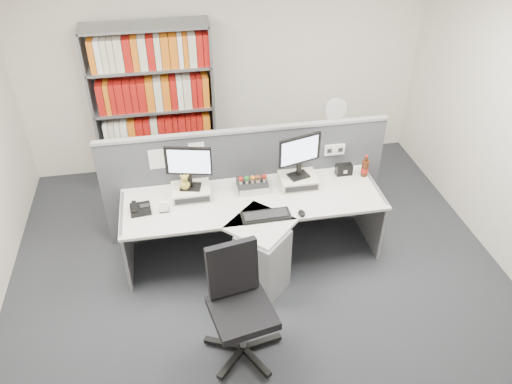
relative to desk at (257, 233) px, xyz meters
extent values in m
plane|color=#31343A|center=(0.00, -0.60, -0.46)|extent=(5.50, 5.50, 0.00)
cube|color=white|center=(0.00, 2.15, 0.89)|extent=(5.00, 0.04, 2.70)
cube|color=white|center=(0.00, -0.60, 2.24)|extent=(5.00, 5.50, 0.04)
cube|color=#474A51|center=(0.00, 0.65, 0.17)|extent=(3.00, 0.05, 1.25)
cube|color=#A6A7AC|center=(0.00, 0.65, 0.80)|extent=(3.00, 0.07, 0.03)
cube|color=white|center=(0.95, 0.62, 0.49)|extent=(0.22, 0.04, 0.12)
cube|color=white|center=(-0.90, 0.63, 0.59)|extent=(0.16, 0.00, 0.22)
cube|color=white|center=(-0.50, 0.63, 0.59)|extent=(0.16, 0.00, 0.22)
cube|color=white|center=(0.70, 0.63, 0.59)|extent=(0.16, 0.00, 0.22)
cube|color=silver|center=(0.00, 0.22, 0.25)|extent=(2.60, 0.80, 0.03)
cube|color=silver|center=(0.00, -0.18, 0.25)|extent=(0.74, 0.74, 0.03)
cube|color=gray|center=(0.00, -0.30, -0.11)|extent=(0.57, 0.57, 0.69)
cube|color=gray|center=(-1.28, 0.22, -0.10)|extent=(0.03, 0.70, 0.72)
cube|color=gray|center=(1.28, 0.22, -0.10)|extent=(0.03, 0.70, 0.72)
cube|color=gray|center=(0.00, 0.58, -0.11)|extent=(2.50, 0.02, 0.45)
cube|color=beige|center=(-0.60, 0.38, 0.31)|extent=(0.38, 0.30, 0.10)
cube|color=black|center=(-0.60, 0.23, 0.31)|extent=(0.34, 0.01, 0.06)
cube|color=beige|center=(0.50, 0.38, 0.31)|extent=(0.38, 0.30, 0.10)
cube|color=black|center=(0.50, 0.23, 0.31)|extent=(0.34, 0.01, 0.06)
cube|color=black|center=(-0.60, 0.38, 0.37)|extent=(0.23, 0.19, 0.02)
cube|color=black|center=(-0.60, 0.38, 0.45)|extent=(0.05, 0.04, 0.16)
cube|color=black|center=(-0.60, 0.38, 0.68)|extent=(0.45, 0.13, 0.30)
cube|color=#C4CEFD|center=(-0.59, 0.37, 0.68)|extent=(0.40, 0.10, 0.25)
cube|color=black|center=(0.50, 0.38, 0.37)|extent=(0.23, 0.20, 0.02)
cube|color=black|center=(0.50, 0.38, 0.46)|extent=(0.05, 0.04, 0.16)
cube|color=black|center=(0.50, 0.38, 0.68)|extent=(0.45, 0.16, 0.30)
cube|color=#C4CEFD|center=(0.50, 0.37, 0.68)|extent=(0.40, 0.12, 0.26)
cube|color=black|center=(0.03, 0.41, 0.30)|extent=(0.30, 0.26, 0.08)
cube|color=silver|center=(0.03, 0.27, 0.30)|extent=(0.30, 0.01, 0.07)
cylinder|color=beige|center=(-0.09, 0.39, 0.36)|extent=(0.03, 0.03, 0.03)
sphere|color=#A5140F|center=(-0.09, 0.39, 0.40)|extent=(0.05, 0.05, 0.05)
cylinder|color=beige|center=(-0.03, 0.39, 0.36)|extent=(0.03, 0.03, 0.03)
sphere|color=#19721E|center=(-0.03, 0.39, 0.40)|extent=(0.05, 0.05, 0.05)
cylinder|color=beige|center=(0.03, 0.39, 0.36)|extent=(0.03, 0.03, 0.03)
sphere|color=orange|center=(0.03, 0.39, 0.40)|extent=(0.05, 0.05, 0.05)
cylinder|color=beige|center=(0.09, 0.39, 0.36)|extent=(0.03, 0.03, 0.03)
sphere|color=#593319|center=(0.09, 0.39, 0.40)|extent=(0.05, 0.05, 0.05)
cylinder|color=beige|center=(0.15, 0.39, 0.36)|extent=(0.03, 0.03, 0.03)
sphere|color=#A5140F|center=(0.15, 0.39, 0.40)|extent=(0.05, 0.05, 0.05)
cylinder|color=beige|center=(0.07, 0.39, 0.36)|extent=(0.03, 0.03, 0.03)
sphere|color=#593319|center=(0.07, 0.39, 0.40)|extent=(0.05, 0.05, 0.05)
cube|color=black|center=(0.07, -0.09, 0.28)|extent=(0.47, 0.19, 0.03)
cube|color=black|center=(0.07, -0.09, 0.29)|extent=(0.42, 0.13, 0.01)
ellipsoid|color=black|center=(0.41, -0.12, 0.28)|extent=(0.06, 0.10, 0.04)
cube|color=black|center=(-1.10, 0.22, 0.29)|extent=(0.21, 0.19, 0.05)
cube|color=black|center=(-1.15, 0.21, 0.33)|extent=(0.06, 0.16, 0.03)
cube|color=black|center=(-1.05, 0.22, 0.32)|extent=(0.09, 0.06, 0.01)
cube|color=black|center=(-0.87, 0.18, 0.27)|extent=(0.09, 0.06, 0.02)
cube|color=white|center=(-0.87, 0.16, 0.33)|extent=(0.08, 0.03, 0.09)
cube|color=white|center=(-0.87, 0.20, 0.33)|extent=(0.08, 0.03, 0.09)
sphere|color=#AB9839|center=(-0.65, 0.37, 0.41)|extent=(0.10, 0.10, 0.10)
sphere|color=#AB9839|center=(-0.65, 0.37, 0.50)|extent=(0.07, 0.07, 0.07)
sphere|color=#AB9839|center=(-0.68, 0.37, 0.52)|extent=(0.03, 0.03, 0.03)
sphere|color=#AB9839|center=(-0.62, 0.37, 0.52)|extent=(0.03, 0.03, 0.03)
cube|color=black|center=(1.03, 0.49, 0.32)|extent=(0.17, 0.09, 0.11)
cylinder|color=#3F190A|center=(1.23, 0.42, 0.36)|extent=(0.07, 0.07, 0.18)
cylinder|color=#A5140F|center=(1.23, 0.42, 0.34)|extent=(0.08, 0.08, 0.05)
cylinder|color=#3F190A|center=(1.23, 0.42, 0.47)|extent=(0.03, 0.03, 0.05)
cylinder|color=#A5140F|center=(1.23, 0.42, 0.51)|extent=(0.03, 0.03, 0.01)
cube|color=gray|center=(-1.59, 1.85, 0.54)|extent=(0.03, 0.40, 2.00)
cube|color=gray|center=(-0.21, 1.85, 0.54)|extent=(0.03, 0.40, 2.00)
cube|color=gray|center=(-0.90, 2.04, 0.54)|extent=(1.40, 0.02, 2.00)
cube|color=gray|center=(-0.90, 1.85, -0.44)|extent=(1.38, 0.40, 0.03)
cube|color=gray|center=(-0.90, 1.85, 0.06)|extent=(1.38, 0.40, 0.03)
cube|color=gray|center=(-0.90, 1.85, 0.56)|extent=(1.38, 0.40, 0.03)
cube|color=gray|center=(-0.90, 1.85, 1.06)|extent=(1.38, 0.40, 0.03)
cube|color=gray|center=(-0.90, 1.85, 1.52)|extent=(1.38, 0.40, 0.03)
cube|color=#A5140F|center=(-0.90, 1.82, -0.24)|extent=(1.24, 0.28, 0.36)
cube|color=orange|center=(-0.90, 1.82, 0.26)|extent=(1.24, 0.28, 0.36)
cube|color=beige|center=(-0.90, 1.82, 0.76)|extent=(1.24, 0.28, 0.36)
cube|color=white|center=(-0.90, 1.82, 1.26)|extent=(1.24, 0.28, 0.36)
cube|color=gray|center=(1.20, 1.40, -0.11)|extent=(0.45, 0.60, 0.70)
cube|color=black|center=(1.20, 1.10, 0.06)|extent=(0.40, 0.02, 0.28)
cube|color=black|center=(1.20, 1.10, -0.26)|extent=(0.40, 0.02, 0.28)
cylinder|color=white|center=(1.20, 1.40, 0.26)|extent=(0.16, 0.16, 0.03)
cylinder|color=white|center=(1.20, 1.40, 0.35)|extent=(0.03, 0.03, 0.16)
cylinder|color=white|center=(1.20, 1.39, 0.57)|extent=(0.28, 0.08, 0.27)
cylinder|color=silver|center=(1.20, 1.41, 0.57)|extent=(0.27, 0.07, 0.27)
cylinder|color=silver|center=(-0.31, -1.01, -0.19)|extent=(0.05, 0.05, 0.43)
cube|color=black|center=(-0.31, -1.01, 0.05)|extent=(0.57, 0.57, 0.07)
cube|color=black|center=(-0.35, -0.79, 0.35)|extent=(0.44, 0.19, 0.50)
cube|color=black|center=(-0.12, -0.98, -0.41)|extent=(0.33, 0.11, 0.04)
cylinder|color=black|center=(0.00, -0.96, -0.42)|extent=(0.05, 0.05, 0.03)
cube|color=black|center=(-0.29, -0.82, -0.41)|extent=(0.09, 0.33, 0.04)
cylinder|color=black|center=(-0.27, -0.70, -0.42)|extent=(0.05, 0.05, 0.03)
cube|color=black|center=(-0.48, -0.93, -0.41)|extent=(0.31, 0.19, 0.04)
cylinder|color=black|center=(-0.60, -0.88, -0.42)|extent=(0.05, 0.05, 0.03)
cube|color=black|center=(-0.44, -1.15, -0.41)|extent=(0.26, 0.27, 0.04)
cylinder|color=black|center=(-0.53, -1.25, -0.42)|extent=(0.05, 0.05, 0.03)
cube|color=black|center=(-0.22, -1.18, -0.41)|extent=(0.20, 0.31, 0.04)
cylinder|color=black|center=(-0.16, -1.30, -0.42)|extent=(0.05, 0.05, 0.03)
camera|label=1|loc=(-0.70, -3.76, 3.25)|focal=35.48mm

